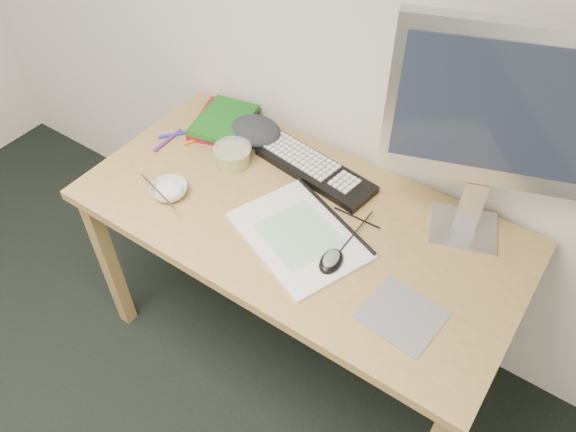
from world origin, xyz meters
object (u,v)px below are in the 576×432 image
desk (298,233)px  rice_bowl (169,191)px  monitor (500,117)px  sketchpad (299,235)px  keyboard (315,170)px

desk → rice_bowl: 0.44m
monitor → rice_bowl: (-0.84, -0.40, -0.40)m
desk → rice_bowl: (-0.39, -0.16, 0.10)m
sketchpad → monitor: monitor is taller
desk → keyboard: size_ratio=3.23×
sketchpad → keyboard: size_ratio=0.92×
sketchpad → monitor: bearing=59.6°
monitor → rice_bowl: size_ratio=5.64×
desk → keyboard: 0.23m
desk → monitor: bearing=28.2°
rice_bowl → monitor: bearing=25.3°
keyboard → monitor: 0.65m
sketchpad → desk: bearing=147.1°
desk → sketchpad: bearing=-54.4°
sketchpad → keyboard: bearing=135.0°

